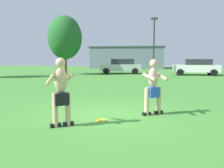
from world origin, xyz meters
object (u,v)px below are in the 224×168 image
object	(u,v)px
player_near	(61,91)
player_in_blue	(153,86)
car_silver_near_post	(121,66)
frisbee	(101,120)
tree_right_field	(65,38)
car_white_mid_lot	(196,67)
lamp_post	(154,40)

from	to	relation	value
player_near	player_in_blue	distance (m)	2.70
player_in_blue	car_silver_near_post	size ratio (longest dim) A/B	0.37
frisbee	tree_right_field	xyz separation A→B (m)	(-6.95, 16.68, 3.73)
car_white_mid_lot	lamp_post	world-z (taller)	lamp_post
car_white_mid_lot	tree_right_field	size ratio (longest dim) A/B	0.74
frisbee	tree_right_field	size ratio (longest dim) A/B	0.05
player_near	player_in_blue	size ratio (longest dim) A/B	1.03
frisbee	player_in_blue	bearing A→B (deg)	32.40
player_near	tree_right_field	bearing A→B (deg)	109.40
frisbee	lamp_post	world-z (taller)	lamp_post
car_silver_near_post	car_white_mid_lot	xyz separation A→B (m)	(7.54, -1.09, 0.00)
player_near	frisbee	world-z (taller)	player_near
car_white_mid_lot	tree_right_field	xyz separation A→B (m)	(-13.10, -0.80, 2.92)
player_in_blue	frisbee	bearing A→B (deg)	-147.60
frisbee	lamp_post	xyz separation A→B (m)	(1.94, 15.83, 3.31)
player_near	lamp_post	xyz separation A→B (m)	(2.80, 16.45, 2.44)
player_in_blue	lamp_post	bearing A→B (deg)	87.89
tree_right_field	lamp_post	bearing A→B (deg)	-5.42
frisbee	car_silver_near_post	xyz separation A→B (m)	(-1.39, 18.57, 0.81)
player_near	lamp_post	world-z (taller)	lamp_post
player_in_blue	car_white_mid_lot	size ratio (longest dim) A/B	0.37
player_near	tree_right_field	world-z (taller)	tree_right_field
car_silver_near_post	lamp_post	distance (m)	4.98
player_near	car_white_mid_lot	world-z (taller)	player_near
tree_right_field	player_in_blue	bearing A→B (deg)	-62.17
player_near	frisbee	distance (m)	1.37
player_near	car_white_mid_lot	xyz separation A→B (m)	(7.01, 18.09, -0.06)
frisbee	car_silver_near_post	bearing A→B (deg)	94.29
lamp_post	frisbee	bearing A→B (deg)	-96.98
car_white_mid_lot	player_in_blue	bearing A→B (deg)	-106.01
player_in_blue	car_silver_near_post	distance (m)	17.90
player_near	car_silver_near_post	xyz separation A→B (m)	(-0.53, 19.18, -0.06)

